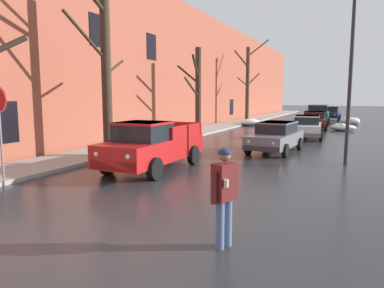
{
  "coord_description": "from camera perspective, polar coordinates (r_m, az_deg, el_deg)",
  "views": [
    {
      "loc": [
        5.05,
        -4.25,
        2.64
      ],
      "look_at": [
        0.19,
        6.04,
        1.1
      ],
      "focal_mm": 33.37,
      "sensor_mm": 36.0,
      "label": 1
    }
  ],
  "objects": [
    {
      "name": "ground_plane",
      "position": [
        7.11,
        -23.61,
        -14.75
      ],
      "size": [
        200.0,
        200.0,
        0.0
      ],
      "primitive_type": "plane",
      "color": "#2B2B2D"
    },
    {
      "name": "left_sidewalk_slab",
      "position": [
        24.82,
        -0.41,
        1.75
      ],
      "size": [
        2.63,
        80.0,
        0.13
      ],
      "primitive_type": "cube",
      "color": "gray",
      "rests_on": "ground"
    },
    {
      "name": "brick_townhouse_facade",
      "position": [
        25.61,
        -4.18,
        12.39
      ],
      "size": [
        0.63,
        80.0,
        9.48
      ],
      "color": "#9E4C38",
      "rests_on": "ground"
    },
    {
      "name": "snow_bank_near_corner_left",
      "position": [
        32.33,
        9.36,
        3.45
      ],
      "size": [
        1.77,
        1.49,
        0.65
      ],
      "color": "white",
      "rests_on": "ground"
    },
    {
      "name": "snow_bank_along_left_kerb",
      "position": [
        35.95,
        24.06,
        3.37
      ],
      "size": [
        1.69,
        1.19,
        0.69
      ],
      "color": "white",
      "rests_on": "ground"
    },
    {
      "name": "snow_bank_mid_block_left",
      "position": [
        16.41,
        -5.43,
        -0.61
      ],
      "size": [
        3.06,
        1.18,
        0.76
      ],
      "color": "white",
      "rests_on": "ground"
    },
    {
      "name": "snow_bank_near_corner_right",
      "position": [
        29.46,
        22.86,
        2.47
      ],
      "size": [
        1.9,
        1.21,
        0.59
      ],
      "color": "white",
      "rests_on": "ground"
    },
    {
      "name": "bare_tree_second_along_sidewalk",
      "position": [
        15.42,
        -13.72,
        12.37
      ],
      "size": [
        1.74,
        3.38,
        7.81
      ],
      "color": "#382B1E",
      "rests_on": "ground"
    },
    {
      "name": "bare_tree_mid_block",
      "position": [
        23.31,
        0.89,
        8.56
      ],
      "size": [
        1.7,
        2.18,
        5.71
      ],
      "color": "#382B1E",
      "rests_on": "ground"
    },
    {
      "name": "bare_tree_far_down_block",
      "position": [
        33.94,
        8.89,
        9.66
      ],
      "size": [
        3.33,
        1.61,
        7.81
      ],
      "color": "#423323",
      "rests_on": "ground"
    },
    {
      "name": "pickup_truck_red_approaching_near_lane",
      "position": [
        12.83,
        -6.46,
        -0.22
      ],
      "size": [
        2.08,
        4.91,
        1.76
      ],
      "color": "red",
      "rests_on": "ground"
    },
    {
      "name": "sedan_grey_parked_kerbside_close",
      "position": [
        17.26,
        13.24,
        1.23
      ],
      "size": [
        2.13,
        4.28,
        1.42
      ],
      "color": "slate",
      "rests_on": "ground"
    },
    {
      "name": "sedan_white_parked_kerbside_mid",
      "position": [
        23.43,
        17.89,
        2.72
      ],
      "size": [
        2.16,
        4.37,
        1.42
      ],
      "color": "silver",
      "rests_on": "ground"
    },
    {
      "name": "sedan_maroon_parked_far_down_block",
      "position": [
        29.8,
        18.95,
        3.66
      ],
      "size": [
        2.17,
        4.35,
        1.42
      ],
      "color": "maroon",
      "rests_on": "ground"
    },
    {
      "name": "suv_green_queued_behind_truck",
      "position": [
        35.46,
        19.5,
        4.6
      ],
      "size": [
        2.22,
        4.44,
        1.82
      ],
      "color": "#1E5633",
      "rests_on": "ground"
    },
    {
      "name": "sedan_darkblue_at_far_intersection",
      "position": [
        42.44,
        21.32,
        4.63
      ],
      "size": [
        1.94,
        4.39,
        1.42
      ],
      "color": "navy",
      "rests_on": "ground"
    },
    {
      "name": "pedestrian_with_coffee",
      "position": [
        6.2,
        5.19,
        -7.29
      ],
      "size": [
        0.4,
        0.63,
        1.76
      ],
      "color": "slate",
      "rests_on": "ground"
    },
    {
      "name": "fire_hydrant",
      "position": [
        14.86,
        -13.7,
        -1.35
      ],
      "size": [
        0.42,
        0.22,
        0.71
      ],
      "color": "#B21E19",
      "rests_on": "ground"
    },
    {
      "name": "street_lamp_post",
      "position": [
        14.65,
        24.04,
        10.77
      ],
      "size": [
        0.44,
        0.24,
        6.46
      ],
      "color": "#28282D",
      "rests_on": "ground"
    }
  ]
}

